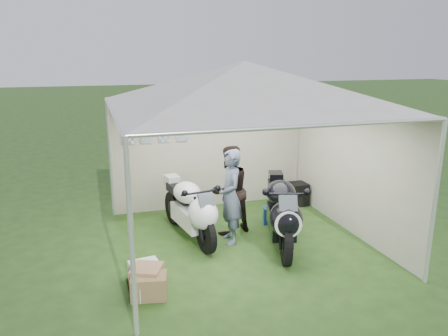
{
  "coord_description": "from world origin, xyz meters",
  "views": [
    {
      "loc": [
        -2.34,
        -6.43,
        3.1
      ],
      "look_at": [
        -0.23,
        0.35,
        1.24
      ],
      "focal_mm": 35.0,
      "sensor_mm": 36.0,
      "label": 1
    }
  ],
  "objects_px": {
    "motorcycle_white": "(191,208)",
    "motorcycle_black": "(282,211)",
    "equipment_box": "(295,194)",
    "canopy_tent": "(244,89)",
    "paddock_stand": "(274,215)",
    "person_dark_jacket": "(229,190)",
    "crate_0": "(145,271)",
    "crate_1": "(147,278)",
    "person_blue_jacket": "(231,197)",
    "crate_2": "(149,290)",
    "crate_3": "(149,286)"
  },
  "relations": [
    {
      "from": "motorcycle_white",
      "to": "crate_1",
      "type": "bearing_deg",
      "value": -132.6
    },
    {
      "from": "paddock_stand",
      "to": "person_blue_jacket",
      "type": "height_order",
      "value": "person_blue_jacket"
    },
    {
      "from": "crate_1",
      "to": "crate_3",
      "type": "distance_m",
      "value": 0.18
    },
    {
      "from": "person_dark_jacket",
      "to": "crate_2",
      "type": "distance_m",
      "value": 2.51
    },
    {
      "from": "person_blue_jacket",
      "to": "equipment_box",
      "type": "height_order",
      "value": "person_blue_jacket"
    },
    {
      "from": "crate_1",
      "to": "crate_2",
      "type": "xyz_separation_m",
      "value": [
        0.0,
        -0.2,
        -0.07
      ]
    },
    {
      "from": "motorcycle_black",
      "to": "crate_1",
      "type": "distance_m",
      "value": 2.47
    },
    {
      "from": "paddock_stand",
      "to": "crate_1",
      "type": "xyz_separation_m",
      "value": [
        -2.62,
        -1.73,
        0.02
      ]
    },
    {
      "from": "canopy_tent",
      "to": "equipment_box",
      "type": "xyz_separation_m",
      "value": [
        1.7,
        1.44,
        -2.34
      ]
    },
    {
      "from": "motorcycle_black",
      "to": "crate_1",
      "type": "relative_size",
      "value": 5.64
    },
    {
      "from": "motorcycle_black",
      "to": "person_dark_jacket",
      "type": "relative_size",
      "value": 1.37
    },
    {
      "from": "canopy_tent",
      "to": "crate_3",
      "type": "xyz_separation_m",
      "value": [
        -1.75,
        -1.27,
        -2.42
      ]
    },
    {
      "from": "person_blue_jacket",
      "to": "crate_0",
      "type": "xyz_separation_m",
      "value": [
        -1.57,
        -0.89,
        -0.67
      ]
    },
    {
      "from": "person_dark_jacket",
      "to": "crate_1",
      "type": "xyz_separation_m",
      "value": [
        -1.66,
        -1.54,
        -0.62
      ]
    },
    {
      "from": "canopy_tent",
      "to": "crate_3",
      "type": "distance_m",
      "value": 3.25
    },
    {
      "from": "person_blue_jacket",
      "to": "crate_0",
      "type": "distance_m",
      "value": 1.92
    },
    {
      "from": "motorcycle_white",
      "to": "equipment_box",
      "type": "relative_size",
      "value": 4.3
    },
    {
      "from": "equipment_box",
      "to": "canopy_tent",
      "type": "bearing_deg",
      "value": -139.64
    },
    {
      "from": "canopy_tent",
      "to": "motorcycle_black",
      "type": "relative_size",
      "value": 2.6
    },
    {
      "from": "motorcycle_white",
      "to": "motorcycle_black",
      "type": "xyz_separation_m",
      "value": [
        1.35,
        -0.71,
        0.05
      ]
    },
    {
      "from": "paddock_stand",
      "to": "crate_1",
      "type": "distance_m",
      "value": 3.14
    },
    {
      "from": "person_dark_jacket",
      "to": "motorcycle_white",
      "type": "bearing_deg",
      "value": -16.92
    },
    {
      "from": "canopy_tent",
      "to": "paddock_stand",
      "type": "bearing_deg",
      "value": 36.23
    },
    {
      "from": "motorcycle_black",
      "to": "crate_0",
      "type": "bearing_deg",
      "value": -150.64
    },
    {
      "from": "motorcycle_black",
      "to": "person_dark_jacket",
      "type": "height_order",
      "value": "person_dark_jacket"
    },
    {
      "from": "crate_3",
      "to": "person_dark_jacket",
      "type": "bearing_deg",
      "value": 45.9
    },
    {
      "from": "crate_0",
      "to": "crate_2",
      "type": "bearing_deg",
      "value": -90.0
    },
    {
      "from": "crate_2",
      "to": "crate_3",
      "type": "xyz_separation_m",
      "value": [
        0.0,
        0.02,
        0.05
      ]
    },
    {
      "from": "canopy_tent",
      "to": "crate_1",
      "type": "xyz_separation_m",
      "value": [
        -1.75,
        -1.09,
        -2.4
      ]
    },
    {
      "from": "person_blue_jacket",
      "to": "equipment_box",
      "type": "distance_m",
      "value": 2.39
    },
    {
      "from": "person_blue_jacket",
      "to": "equipment_box",
      "type": "bearing_deg",
      "value": 128.87
    },
    {
      "from": "paddock_stand",
      "to": "equipment_box",
      "type": "xyz_separation_m",
      "value": [
        0.83,
        0.81,
        0.08
      ]
    },
    {
      "from": "equipment_box",
      "to": "crate_2",
      "type": "xyz_separation_m",
      "value": [
        -3.45,
        -2.74,
        -0.13
      ]
    },
    {
      "from": "equipment_box",
      "to": "motorcycle_white",
      "type": "bearing_deg",
      "value": -156.88
    },
    {
      "from": "canopy_tent",
      "to": "motorcycle_black",
      "type": "distance_m",
      "value": 2.07
    },
    {
      "from": "paddock_stand",
      "to": "motorcycle_black",
      "type": "bearing_deg",
      "value": -107.71
    },
    {
      "from": "crate_3",
      "to": "motorcycle_black",
      "type": "bearing_deg",
      "value": 22.11
    },
    {
      "from": "person_dark_jacket",
      "to": "crate_2",
      "type": "bearing_deg",
      "value": 23.99
    },
    {
      "from": "crate_3",
      "to": "crate_2",
      "type": "bearing_deg",
      "value": -90.0
    },
    {
      "from": "person_dark_jacket",
      "to": "crate_1",
      "type": "bearing_deg",
      "value": 20.51
    },
    {
      "from": "person_blue_jacket",
      "to": "crate_3",
      "type": "height_order",
      "value": "person_blue_jacket"
    },
    {
      "from": "motorcycle_black",
      "to": "person_blue_jacket",
      "type": "bearing_deg",
      "value": 168.46
    },
    {
      "from": "canopy_tent",
      "to": "motorcycle_black",
      "type": "height_order",
      "value": "canopy_tent"
    },
    {
      "from": "motorcycle_black",
      "to": "crate_3",
      "type": "relative_size",
      "value": 4.71
    },
    {
      "from": "paddock_stand",
      "to": "crate_1",
      "type": "bearing_deg",
      "value": -146.53
    },
    {
      "from": "crate_2",
      "to": "crate_3",
      "type": "relative_size",
      "value": 0.61
    },
    {
      "from": "motorcycle_white",
      "to": "motorcycle_black",
      "type": "distance_m",
      "value": 1.53
    },
    {
      "from": "motorcycle_black",
      "to": "crate_1",
      "type": "height_order",
      "value": "motorcycle_black"
    },
    {
      "from": "person_dark_jacket",
      "to": "crate_0",
      "type": "xyz_separation_m",
      "value": [
        -1.66,
        -1.26,
        -0.66
      ]
    },
    {
      "from": "person_dark_jacket",
      "to": "crate_2",
      "type": "relative_size",
      "value": 5.63
    }
  ]
}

